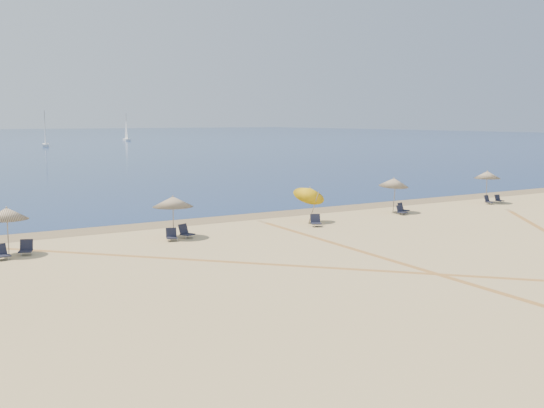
# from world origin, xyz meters

# --- Properties ---
(wet_sand) EXTENTS (500.00, 500.00, 0.00)m
(wet_sand) POSITION_xyz_m (0.00, 24.00, 0.00)
(wet_sand) COLOR olive
(wet_sand) RESTS_ON ground
(umbrella_1) EXTENTS (1.96, 1.96, 2.30)m
(umbrella_1) POSITION_xyz_m (-14.88, 19.29, 1.96)
(umbrella_1) COLOR gray
(umbrella_1) RESTS_ON ground
(umbrella_2) EXTENTS (2.18, 2.18, 2.28)m
(umbrella_2) POSITION_xyz_m (-6.54, 19.45, 1.94)
(umbrella_2) COLOR gray
(umbrella_2) RESTS_ON ground
(umbrella_3) EXTENTS (1.95, 2.00, 2.56)m
(umbrella_3) POSITION_xyz_m (2.59, 19.79, 1.87)
(umbrella_3) COLOR gray
(umbrella_3) RESTS_ON ground
(umbrella_4) EXTENTS (2.01, 2.06, 2.43)m
(umbrella_4) POSITION_xyz_m (9.89, 20.36, 2.06)
(umbrella_4) COLOR gray
(umbrella_4) RESTS_ON ground
(umbrella_5) EXTENTS (1.96, 1.96, 2.47)m
(umbrella_5) POSITION_xyz_m (19.38, 20.52, 2.13)
(umbrella_5) COLOR gray
(umbrella_5) RESTS_ON ground
(chair_2) EXTENTS (0.71, 0.79, 0.70)m
(chair_2) POSITION_xyz_m (-15.33, 18.43, 0.31)
(chair_2) COLOR black
(chair_2) RESTS_ON ground
(chair_3) EXTENTS (0.79, 0.85, 0.70)m
(chair_3) POSITION_xyz_m (-14.17, 18.96, 0.31)
(chair_3) COLOR black
(chair_3) RESTS_ON ground
(chair_4) EXTENTS (0.71, 0.78, 0.66)m
(chair_4) POSITION_xyz_m (-7.00, 18.64, 0.29)
(chair_4) COLOR black
(chair_4) RESTS_ON ground
(chair_5) EXTENTS (0.84, 0.90, 0.73)m
(chair_5) POSITION_xyz_m (-6.03, 19.03, 0.32)
(chair_5) COLOR black
(chair_5) RESTS_ON ground
(chair_6) EXTENTS (0.81, 0.86, 0.71)m
(chair_6) POSITION_xyz_m (2.09, 18.45, 0.31)
(chair_6) COLOR black
(chair_6) RESTS_ON ground
(chair_7) EXTENTS (0.56, 0.64, 0.62)m
(chair_7) POSITION_xyz_m (9.64, 19.29, 0.27)
(chair_7) COLOR black
(chair_7) RESTS_ON ground
(chair_8) EXTENTS (0.77, 0.83, 0.69)m
(chair_8) POSITION_xyz_m (10.25, 19.83, 0.31)
(chair_8) COLOR black
(chair_8) RESTS_ON ground
(chair_9) EXTENTS (0.66, 0.73, 0.66)m
(chair_9) POSITION_xyz_m (18.95, 19.95, 0.29)
(chair_9) COLOR black
(chair_9) RESTS_ON ground
(chair_10) EXTENTS (0.52, 0.60, 0.61)m
(chair_10) POSITION_xyz_m (20.26, 20.07, 0.27)
(chair_10) COLOR black
(chair_10) RESTS_ON ground
(sailboat_0) EXTENTS (2.55, 5.74, 8.29)m
(sailboat_0) POSITION_xyz_m (14.01, 143.26, 2.51)
(sailboat_0) COLOR white
(sailboat_0) RESTS_ON ocean
(sailboat_1) EXTENTS (2.08, 5.46, 7.93)m
(sailboat_1) POSITION_xyz_m (43.30, 172.09, 2.40)
(sailboat_1) COLOR white
(sailboat_1) RESTS_ON ocean
(tire_tracks) EXTENTS (56.07, 47.12, 0.00)m
(tire_tracks) POSITION_xyz_m (0.43, 8.82, 0.00)
(tire_tracks) COLOR tan
(tire_tracks) RESTS_ON ground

